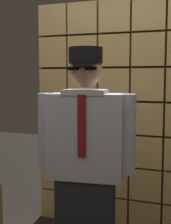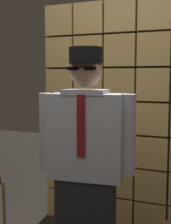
% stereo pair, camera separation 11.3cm
% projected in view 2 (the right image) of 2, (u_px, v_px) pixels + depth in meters
% --- Properties ---
extents(glass_block_wall, '(1.67, 0.10, 2.34)m').
position_uv_depth(glass_block_wall, '(120.00, 117.00, 3.21)').
color(glass_block_wall, '#F2C672').
rests_on(glass_block_wall, ground).
extents(standing_person, '(0.70, 0.33, 1.75)m').
position_uv_depth(standing_person, '(86.00, 168.00, 2.25)').
color(standing_person, '#28282D').
rests_on(standing_person, ground).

